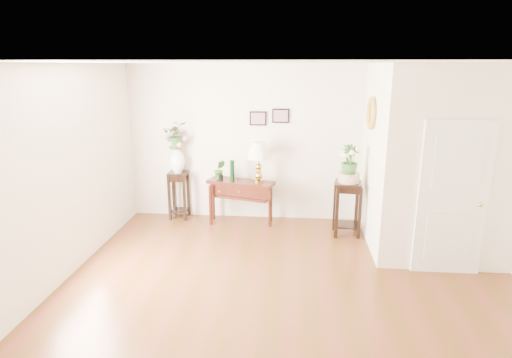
# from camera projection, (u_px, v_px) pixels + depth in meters

# --- Properties ---
(floor) EXTENTS (6.00, 5.50, 0.02)m
(floor) POSITION_uv_depth(u_px,v_px,m) (291.00, 293.00, 5.36)
(floor) COLOR brown
(floor) RESTS_ON ground
(ceiling) EXTENTS (6.00, 5.50, 0.02)m
(ceiling) POSITION_uv_depth(u_px,v_px,m) (297.00, 62.00, 4.63)
(ceiling) COLOR white
(ceiling) RESTS_ON ground
(wall_back) EXTENTS (6.00, 0.02, 2.80)m
(wall_back) POSITION_uv_depth(u_px,v_px,m) (294.00, 144.00, 7.64)
(wall_back) COLOR white
(wall_back) RESTS_ON ground
(wall_front) EXTENTS (6.00, 0.02, 2.80)m
(wall_front) POSITION_uv_depth(u_px,v_px,m) (292.00, 324.00, 2.35)
(wall_front) COLOR white
(wall_front) RESTS_ON ground
(wall_left) EXTENTS (0.02, 5.50, 2.80)m
(wall_left) POSITION_uv_depth(u_px,v_px,m) (49.00, 180.00, 5.25)
(wall_left) COLOR white
(wall_left) RESTS_ON ground
(partition) EXTENTS (1.80, 1.95, 2.80)m
(partition) POSITION_uv_depth(u_px,v_px,m) (432.00, 158.00, 6.52)
(partition) COLOR white
(partition) RESTS_ON floor
(door) EXTENTS (0.90, 0.05, 2.10)m
(door) POSITION_uv_depth(u_px,v_px,m) (453.00, 199.00, 5.65)
(door) COLOR silver
(door) RESTS_ON floor
(art_print_left) EXTENTS (0.30, 0.02, 0.25)m
(art_print_left) POSITION_uv_depth(u_px,v_px,m) (258.00, 118.00, 7.56)
(art_print_left) COLOR black
(art_print_left) RESTS_ON wall_back
(art_print_right) EXTENTS (0.30, 0.02, 0.25)m
(art_print_right) POSITION_uv_depth(u_px,v_px,m) (281.00, 116.00, 7.51)
(art_print_right) COLOR black
(art_print_right) RESTS_ON wall_back
(wall_ornament) EXTENTS (0.07, 0.51, 0.51)m
(wall_ornament) POSITION_uv_depth(u_px,v_px,m) (371.00, 113.00, 6.55)
(wall_ornament) COLOR gold
(wall_ornament) RESTS_ON partition
(console_table) EXTENTS (1.24, 0.70, 0.79)m
(console_table) POSITION_uv_depth(u_px,v_px,m) (241.00, 202.00, 7.65)
(console_table) COLOR black
(console_table) RESTS_ON floor
(table_lamp) EXTENTS (0.52, 0.52, 0.71)m
(table_lamp) POSITION_uv_depth(u_px,v_px,m) (259.00, 162.00, 7.43)
(table_lamp) COLOR #B19430
(table_lamp) RESTS_ON console_table
(green_vase) EXTENTS (0.10, 0.10, 0.37)m
(green_vase) POSITION_uv_depth(u_px,v_px,m) (232.00, 171.00, 7.52)
(green_vase) COLOR black
(green_vase) RESTS_ON console_table
(potted_plant) EXTENTS (0.22, 0.20, 0.35)m
(potted_plant) POSITION_uv_depth(u_px,v_px,m) (220.00, 171.00, 7.54)
(potted_plant) COLOR #295421
(potted_plant) RESTS_ON console_table
(plant_stand_a) EXTENTS (0.35, 0.35, 0.88)m
(plant_stand_a) POSITION_uv_depth(u_px,v_px,m) (179.00, 195.00, 7.89)
(plant_stand_a) COLOR black
(plant_stand_a) RESTS_ON floor
(porcelain_vase) EXTENTS (0.38, 0.38, 0.49)m
(porcelain_vase) POSITION_uv_depth(u_px,v_px,m) (177.00, 160.00, 7.72)
(porcelain_vase) COLOR silver
(porcelain_vase) RESTS_ON plant_stand_a
(lily_arrangement) EXTENTS (0.53, 0.49, 0.50)m
(lily_arrangement) POSITION_uv_depth(u_px,v_px,m) (176.00, 137.00, 7.61)
(lily_arrangement) COLOR #295421
(lily_arrangement) RESTS_ON porcelain_vase
(plant_stand_b) EXTENTS (0.47, 0.47, 0.91)m
(plant_stand_b) POSITION_uv_depth(u_px,v_px,m) (347.00, 208.00, 7.13)
(plant_stand_b) COLOR black
(plant_stand_b) RESTS_ON floor
(ceramic_bowl) EXTENTS (0.44, 0.44, 0.15)m
(ceramic_bowl) POSITION_uv_depth(u_px,v_px,m) (349.00, 177.00, 6.99)
(ceramic_bowl) COLOR beige
(ceramic_bowl) RESTS_ON plant_stand_b
(narcissus) EXTENTS (0.35, 0.35, 0.50)m
(narcissus) POSITION_uv_depth(u_px,v_px,m) (350.00, 160.00, 6.91)
(narcissus) COLOR #295421
(narcissus) RESTS_ON ceramic_bowl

